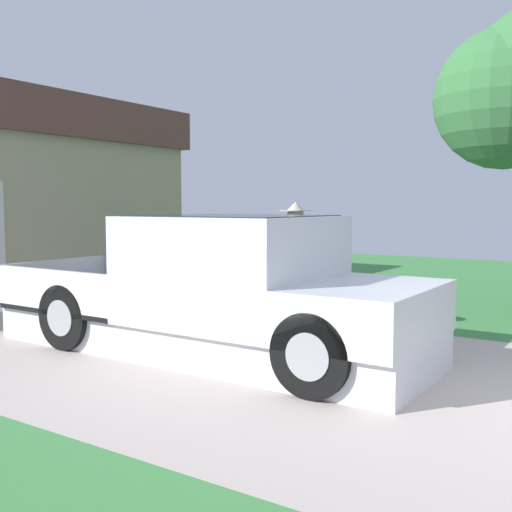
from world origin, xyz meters
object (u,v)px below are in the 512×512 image
person_with_hat (295,258)px  wheeled_trash_bin (182,264)px  handbag (314,323)px  pickup_truck (229,293)px

person_with_hat → wheeled_trash_bin: 4.38m
handbag → wheeled_trash_bin: bearing=63.4°
handbag → wheeled_trash_bin: size_ratio=0.42×
person_with_hat → handbag: 0.93m
pickup_truck → person_with_hat: size_ratio=3.01×
wheeled_trash_bin → handbag: bearing=-116.6°
person_with_hat → handbag: bearing=110.5°
person_with_hat → handbag: person_with_hat is taller
pickup_truck → handbag: 1.72m
pickup_truck → handbag: bearing=169.9°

